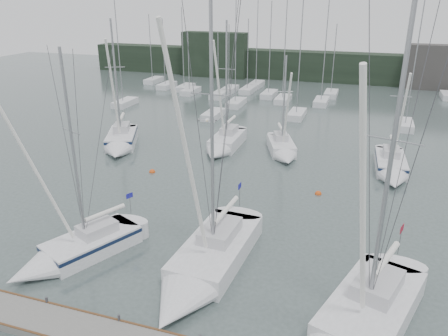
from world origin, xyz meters
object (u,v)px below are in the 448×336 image
(sailboat_near_left, at_px, (69,254))
(sailboat_mid_a, at_px, (120,143))
(sailboat_mid_c, at_px, (283,151))
(sailboat_mid_d, at_px, (392,169))
(sailboat_near_right, at_px, (355,334))
(sailboat_mid_b, at_px, (223,145))
(buoy_b, at_px, (318,194))
(buoy_c, at_px, (152,172))
(sailboat_near_center, at_px, (200,272))

(sailboat_near_left, height_order, sailboat_mid_a, sailboat_mid_a)
(sailboat_mid_c, bearing_deg, sailboat_mid_d, -30.23)
(sailboat_near_right, bearing_deg, sailboat_mid_b, 139.22)
(buoy_b, relative_size, buoy_c, 0.97)
(sailboat_near_left, height_order, sailboat_near_right, sailboat_near_right)
(sailboat_mid_c, height_order, buoy_b, sailboat_mid_c)
(sailboat_mid_c, xyz_separation_m, sailboat_mid_d, (9.67, -1.70, 0.03))
(sailboat_mid_a, relative_size, sailboat_mid_c, 1.32)
(sailboat_mid_c, bearing_deg, sailboat_near_center, -111.33)
(sailboat_near_center, relative_size, sailboat_near_right, 1.08)
(sailboat_mid_a, xyz_separation_m, buoy_c, (5.82, -4.54, -0.65))
(sailboat_near_center, bearing_deg, buoy_b, 73.58)
(buoy_c, bearing_deg, sailboat_mid_b, 61.03)
(sailboat_mid_b, bearing_deg, sailboat_mid_a, -164.95)
(sailboat_mid_b, xyz_separation_m, sailboat_mid_d, (15.59, -1.37, -0.03))
(sailboat_near_right, xyz_separation_m, buoy_b, (-3.41, 15.33, -0.60))
(sailboat_near_right, relative_size, buoy_b, 29.77)
(sailboat_mid_c, relative_size, buoy_b, 19.33)
(sailboat_mid_a, distance_m, sailboat_mid_b, 10.22)
(sailboat_near_right, relative_size, sailboat_mid_a, 1.16)
(sailboat_near_center, relative_size, buoy_c, 31.17)
(sailboat_mid_d, height_order, buoy_b, sailboat_mid_d)
(sailboat_mid_c, xyz_separation_m, buoy_c, (-9.95, -7.61, -0.52))
(buoy_c, bearing_deg, sailboat_near_center, -53.79)
(buoy_b, bearing_deg, sailboat_mid_b, 144.53)
(buoy_b, distance_m, buoy_c, 14.21)
(sailboat_near_left, bearing_deg, sailboat_mid_c, 93.73)
(sailboat_mid_a, distance_m, buoy_b, 20.54)
(sailboat_mid_a, xyz_separation_m, sailboat_mid_c, (15.77, 3.07, -0.13))
(sailboat_near_right, bearing_deg, sailboat_mid_c, 126.70)
(sailboat_near_center, relative_size, sailboat_mid_d, 1.51)
(sailboat_near_left, relative_size, buoy_b, 24.91)
(sailboat_near_center, height_order, sailboat_mid_a, sailboat_near_center)
(sailboat_mid_b, height_order, sailboat_mid_d, sailboat_mid_b)
(sailboat_near_left, xyz_separation_m, sailboat_mid_c, (8.18, 21.36, -0.01))
(sailboat_near_right, distance_m, sailboat_mid_a, 30.71)
(sailboat_near_right, xyz_separation_m, sailboat_mid_d, (2.00, 21.21, -0.05))
(sailboat_mid_b, bearing_deg, sailboat_near_center, -75.31)
(sailboat_mid_d, bearing_deg, sailboat_near_right, -98.29)
(sailboat_near_center, height_order, buoy_c, sailboat_near_center)
(sailboat_near_center, xyz_separation_m, buoy_c, (-9.57, 13.07, -0.56))
(sailboat_near_center, height_order, sailboat_near_right, sailboat_near_center)
(sailboat_mid_b, distance_m, sailboat_mid_d, 15.65)
(sailboat_near_center, xyz_separation_m, sailboat_near_right, (8.05, -2.23, 0.04))
(sailboat_near_right, height_order, buoy_c, sailboat_near_right)
(sailboat_mid_c, bearing_deg, sailboat_near_left, -131.23)
(sailboat_near_left, relative_size, sailboat_mid_b, 0.99)
(sailboat_near_left, relative_size, buoy_c, 24.09)
(sailboat_near_center, distance_m, sailboat_mid_a, 23.39)
(sailboat_near_right, bearing_deg, buoy_c, 157.22)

